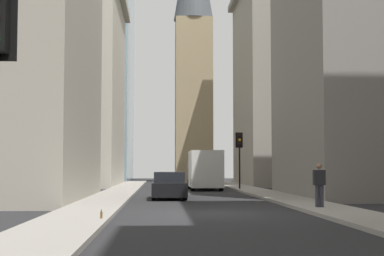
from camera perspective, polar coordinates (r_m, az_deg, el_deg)
name	(u,v)px	position (r m, az deg, el deg)	size (l,w,h in m)	color
ground_plane	(212,213)	(21.27, 1.95, -8.33)	(135.00, 135.00, 0.00)	#262628
sidewalk_right	(86,212)	(21.35, -10.29, -8.07)	(90.00, 2.20, 0.14)	gray
sidewalk_left	(335,211)	(22.12, 13.75, -7.87)	(90.00, 2.20, 0.14)	gray
building_left_far	(295,71)	(55.08, 10.05, 5.46)	(12.82, 10.50, 21.02)	gray
building_left_midfar	(378,30)	(35.64, 17.67, 9.11)	(12.61, 10.00, 19.09)	gray
building_right_far	(64,70)	(54.49, -12.35, 5.53)	(16.18, 10.50, 20.91)	beige
church_spire	(194,35)	(67.76, 0.15, 9.10)	(4.55, 4.55, 32.20)	#9E8966
delivery_truck	(204,170)	(43.16, 1.23, -4.12)	(6.46, 2.25, 2.84)	silver
sedan_black	(169,186)	(30.80, -2.26, -5.71)	(4.30, 1.78, 1.42)	black
traffic_light_midblock	(239,147)	(42.00, 4.66, -1.88)	(0.43, 0.52, 4.03)	black
pedestrian	(319,183)	(22.98, 12.32, -5.28)	(0.26, 0.44, 1.68)	#33333D
discarded_bottle	(101,215)	(17.76, -8.85, -8.37)	(0.07, 0.07, 0.27)	brown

